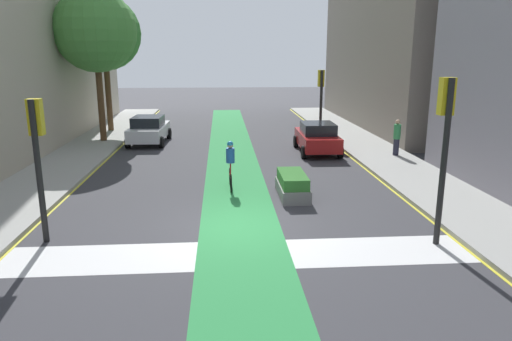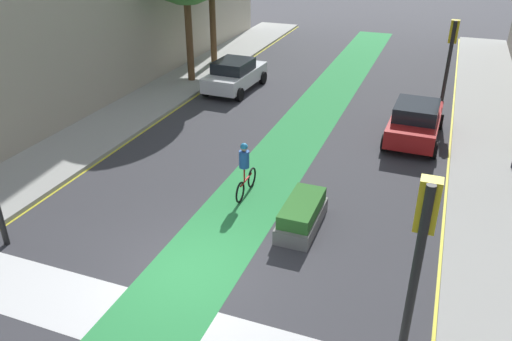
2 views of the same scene
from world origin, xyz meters
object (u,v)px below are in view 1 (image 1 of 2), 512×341
object	(u,v)px
traffic_signal_near_left	(37,143)
car_red_right_far	(317,137)
car_white_left_far	(149,129)
traffic_signal_near_right	(445,130)
street_tree_near	(104,33)
street_tree_far	(95,31)
median_planter	(292,185)
traffic_signal_far_right	(321,91)
pedestrian_sidewalk_right_a	(397,137)
cyclist_in_lane	(230,164)

from	to	relation	value
traffic_signal_near_left	car_red_right_far	distance (m)	14.92
traffic_signal_near_left	car_white_left_far	world-z (taller)	traffic_signal_near_left
traffic_signal_near_right	street_tree_near	xyz separation A→B (m)	(-12.93, 19.42, 3.14)
street_tree_far	median_planter	world-z (taller)	street_tree_far
traffic_signal_near_left	street_tree_far	bearing A→B (deg)	97.56
traffic_signal_far_right	pedestrian_sidewalk_right_a	bearing A→B (deg)	-61.74
traffic_signal_near_right	pedestrian_sidewalk_right_a	bearing A→B (deg)	75.05
traffic_signal_near_right	street_tree_far	world-z (taller)	street_tree_far
car_white_left_far	pedestrian_sidewalk_right_a	distance (m)	13.57
traffic_signal_far_right	traffic_signal_near_right	bearing A→B (deg)	-90.22
traffic_signal_near_left	car_red_right_far	xyz separation A→B (m)	(9.75, 11.13, -1.92)
car_red_right_far	street_tree_far	distance (m)	13.40
traffic_signal_near_left	traffic_signal_far_right	distance (m)	18.08
car_white_left_far	street_tree_near	bearing A→B (deg)	126.92
street_tree_near	street_tree_far	world-z (taller)	street_tree_near
traffic_signal_near_left	pedestrian_sidewalk_right_a	bearing A→B (deg)	35.53
pedestrian_sidewalk_right_a	traffic_signal_near_right	bearing A→B (deg)	-104.95
traffic_signal_near_left	street_tree_near	world-z (taller)	street_tree_near
car_red_right_far	car_white_left_far	xyz separation A→B (m)	(-9.06, 3.28, 0.00)
car_red_right_far	pedestrian_sidewalk_right_a	size ratio (longest dim) A/B	2.42
traffic_signal_near_left	car_white_left_far	distance (m)	14.55
traffic_signal_far_right	cyclist_in_lane	size ratio (longest dim) A/B	2.21
traffic_signal_near_right	car_white_left_far	world-z (taller)	traffic_signal_near_right
car_red_right_far	pedestrian_sidewalk_right_a	bearing A→B (deg)	-23.78
median_planter	street_tree_far	bearing A→B (deg)	129.66
median_planter	traffic_signal_near_right	bearing A→B (deg)	-54.33
car_red_right_far	street_tree_far	world-z (taller)	street_tree_far
cyclist_in_lane	street_tree_near	distance (m)	16.58
traffic_signal_near_right	cyclist_in_lane	world-z (taller)	traffic_signal_near_right
car_red_right_far	median_planter	size ratio (longest dim) A/B	1.84
car_red_right_far	car_white_left_far	size ratio (longest dim) A/B	0.99
traffic_signal_near_left	car_white_left_far	xyz separation A→B (m)	(0.69, 14.41, -1.92)
traffic_signal_near_right	pedestrian_sidewalk_right_a	xyz separation A→B (m)	(2.80, 10.48, -2.04)
car_white_left_far	street_tree_near	world-z (taller)	street_tree_near
car_red_right_far	street_tree_near	xyz separation A→B (m)	(-12.13, 7.36, 5.42)
traffic_signal_near_right	median_planter	world-z (taller)	traffic_signal_near_right
traffic_signal_far_right	street_tree_far	size ratio (longest dim) A/B	0.49
car_red_right_far	pedestrian_sidewalk_right_a	distance (m)	3.94
traffic_signal_far_right	pedestrian_sidewalk_right_a	distance (m)	6.07
cyclist_in_lane	street_tree_near	size ratio (longest dim) A/B	0.22
traffic_signal_near_right	street_tree_far	xyz separation A→B (m)	(-12.52, 15.70, 3.10)
car_red_right_far	car_white_left_far	world-z (taller)	same
traffic_signal_near_right	median_planter	size ratio (longest dim) A/B	1.92
traffic_signal_far_right	cyclist_in_lane	world-z (taller)	traffic_signal_far_right
traffic_signal_near_right	median_planter	distance (m)	6.15
traffic_signal_near_left	street_tree_near	distance (m)	18.96
traffic_signal_far_right	pedestrian_sidewalk_right_a	size ratio (longest dim) A/B	2.34
car_red_right_far	cyclist_in_lane	size ratio (longest dim) A/B	2.29
cyclist_in_lane	pedestrian_sidewalk_right_a	world-z (taller)	pedestrian_sidewalk_right_a
car_white_left_far	street_tree_near	xyz separation A→B (m)	(-3.06, 4.08, 5.42)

